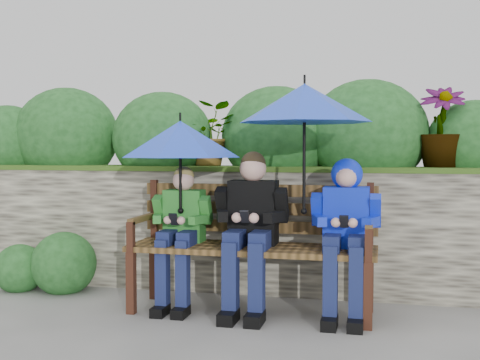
% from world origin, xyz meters
% --- Properties ---
extents(ground, '(60.00, 60.00, 0.00)m').
position_xyz_m(ground, '(0.00, 0.00, 0.00)').
color(ground, '#5D5D5B').
rests_on(ground, ground).
extents(garden_backdrop, '(8.00, 2.86, 1.79)m').
position_xyz_m(garden_backdrop, '(-0.05, 1.60, 0.61)').
color(garden_backdrop, '#413D34').
rests_on(garden_backdrop, ground).
extents(park_bench, '(1.77, 0.52, 0.93)m').
position_xyz_m(park_bench, '(0.09, 0.14, 0.53)').
color(park_bench, '#371C12').
rests_on(park_bench, ground).
extents(boy_left, '(0.43, 0.50, 1.04)m').
position_xyz_m(boy_left, '(-0.44, 0.07, 0.60)').
color(boy_left, '#227328').
rests_on(boy_left, ground).
extents(boy_middle, '(0.51, 0.60, 1.16)m').
position_xyz_m(boy_middle, '(0.09, 0.06, 0.65)').
color(boy_middle, black).
rests_on(boy_middle, ground).
extents(boy_right, '(0.47, 0.58, 1.11)m').
position_xyz_m(boy_right, '(0.75, 0.07, 0.67)').
color(boy_right, '#1D35B2').
rests_on(boy_right, ground).
extents(umbrella_left, '(0.89, 0.89, 0.74)m').
position_xyz_m(umbrella_left, '(-0.44, 0.07, 1.24)').
color(umbrella_left, blue).
rests_on(umbrella_left, ground).
extents(umbrella_right, '(0.92, 0.92, 0.96)m').
position_xyz_m(umbrella_right, '(0.47, 0.05, 1.49)').
color(umbrella_right, blue).
rests_on(umbrella_right, ground).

